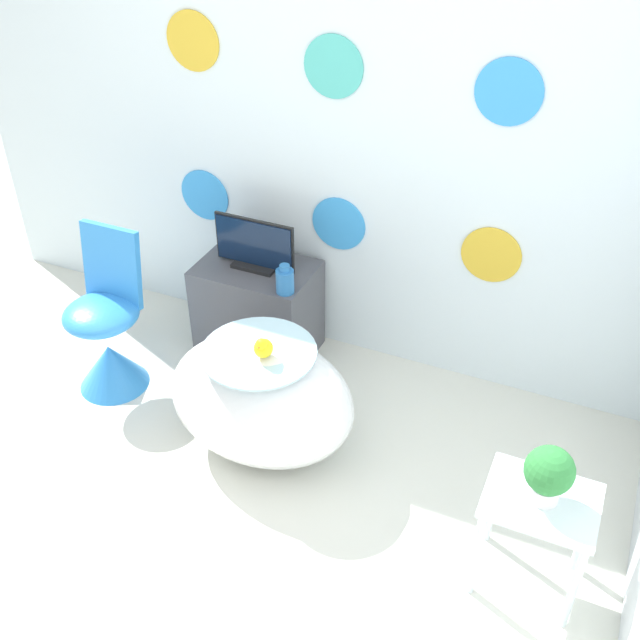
% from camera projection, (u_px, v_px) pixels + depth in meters
% --- Properties ---
extents(ground_plane, '(12.00, 12.00, 0.00)m').
position_uv_depth(ground_plane, '(158.00, 593.00, 2.85)').
color(ground_plane, silver).
extents(wall_back_dotted, '(4.26, 0.05, 2.60)m').
position_uv_depth(wall_back_dotted, '(340.00, 111.00, 3.40)').
color(wall_back_dotted, white).
rests_on(wall_back_dotted, ground_plane).
extents(bathtub, '(0.85, 0.61, 0.57)m').
position_uv_depth(bathtub, '(262.00, 399.00, 3.32)').
color(bathtub, white).
rests_on(bathtub, ground_plane).
extents(rubber_duck, '(0.08, 0.09, 0.10)m').
position_uv_depth(rubber_duck, '(263.00, 347.00, 3.08)').
color(rubber_duck, yellow).
rests_on(rubber_duck, bathtub).
extents(chair, '(0.37, 0.37, 0.83)m').
position_uv_depth(chair, '(108.00, 340.00, 3.69)').
color(chair, '#338CE0').
rests_on(chair, ground_plane).
extents(tv_cabinet, '(0.59, 0.40, 0.52)m').
position_uv_depth(tv_cabinet, '(258.00, 309.00, 3.93)').
color(tv_cabinet, '#4C4C51').
rests_on(tv_cabinet, ground_plane).
extents(tv, '(0.43, 0.12, 0.27)m').
position_uv_depth(tv, '(254.00, 247.00, 3.71)').
color(tv, black).
rests_on(tv, tv_cabinet).
extents(vase, '(0.09, 0.09, 0.15)m').
position_uv_depth(vase, '(285.00, 280.00, 3.56)').
color(vase, '#2D72B7').
rests_on(vase, tv_cabinet).
extents(side_table, '(0.40, 0.32, 0.46)m').
position_uv_depth(side_table, '(538.00, 517.00, 2.69)').
color(side_table, silver).
rests_on(side_table, ground_plane).
extents(potted_plant_left, '(0.17, 0.17, 0.23)m').
position_uv_depth(potted_plant_left, '(549.00, 473.00, 2.56)').
color(potted_plant_left, white).
rests_on(potted_plant_left, side_table).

